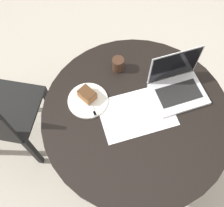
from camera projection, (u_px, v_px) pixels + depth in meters
ground_plane at (129, 152)px, 2.06m from camera, size 12.00×12.00×0.00m
dining_table at (134, 124)px, 1.57m from camera, size 1.04×1.04×0.71m
paper_document at (137, 114)px, 1.42m from camera, size 0.46×0.37×0.00m
plate at (88, 100)px, 1.46m from camera, size 0.22×0.22×0.01m
cake_slice at (87, 94)px, 1.43m from camera, size 0.11×0.11×0.06m
fork at (91, 105)px, 1.43m from camera, size 0.08×0.17×0.00m
coffee_glass at (118, 64)px, 1.53m from camera, size 0.07×0.07×0.09m
laptop at (177, 86)px, 1.46m from camera, size 0.35×0.31×0.24m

